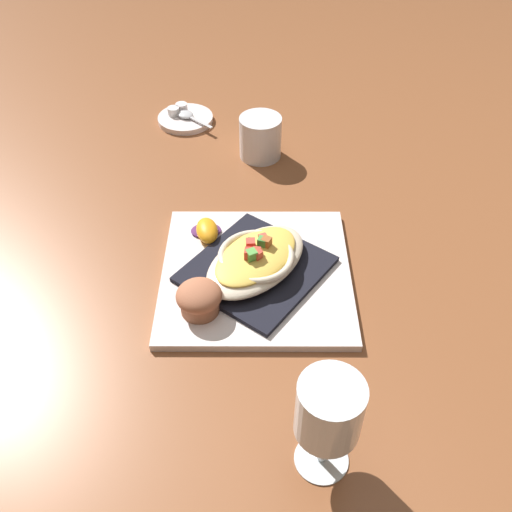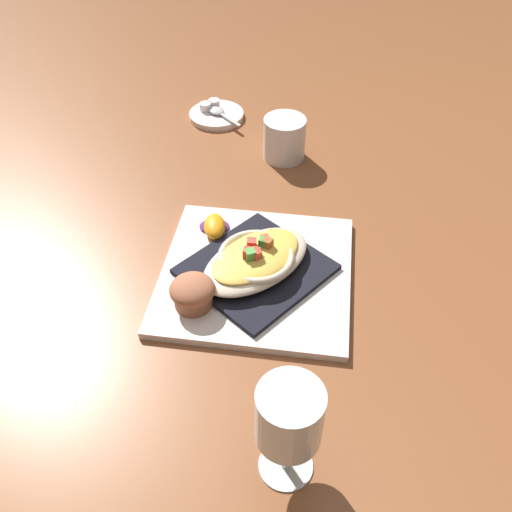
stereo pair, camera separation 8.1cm
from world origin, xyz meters
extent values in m
plane|color=brown|center=(0.00, 0.00, 0.00)|extent=(2.60, 2.60, 0.00)
cube|color=white|center=(0.00, 0.00, 0.01)|extent=(0.32, 0.32, 0.01)
cube|color=black|center=(0.00, 0.00, 0.02)|extent=(0.25, 0.25, 0.01)
ellipsoid|color=beige|center=(0.00, 0.00, 0.03)|extent=(0.21, 0.20, 0.03)
torus|color=beige|center=(0.00, 0.00, 0.04)|extent=(0.16, 0.16, 0.01)
ellipsoid|color=#EFC14D|center=(0.00, 0.00, 0.04)|extent=(0.17, 0.16, 0.01)
cube|color=#DA4534|center=(0.01, -0.01, 0.06)|extent=(0.01, 0.01, 0.01)
cube|color=red|center=(0.01, 0.01, 0.06)|extent=(0.02, 0.02, 0.01)
cube|color=green|center=(0.01, -0.02, 0.05)|extent=(0.01, 0.01, 0.01)
cube|color=#A95A2A|center=(-0.02, -0.01, 0.06)|extent=(0.02, 0.02, 0.01)
cube|color=#DB473B|center=(-0.01, -0.02, 0.06)|extent=(0.01, 0.01, 0.01)
cube|color=#CC4129|center=(0.00, 0.01, 0.06)|extent=(0.02, 0.02, 0.01)
cube|color=green|center=(-0.01, -0.01, 0.06)|extent=(0.02, 0.02, 0.01)
cube|color=#D73C37|center=(0.00, 0.01, 0.06)|extent=(0.01, 0.01, 0.01)
cube|color=#55A443|center=(0.01, 0.01, 0.06)|extent=(0.02, 0.02, 0.01)
cube|color=#D54B2B|center=(0.00, 0.01, 0.05)|extent=(0.01, 0.01, 0.01)
cube|color=#CE412F|center=(0.00, 0.01, 0.06)|extent=(0.02, 0.02, 0.01)
cylinder|color=#A26041|center=(0.09, 0.06, 0.02)|extent=(0.05, 0.05, 0.02)
ellipsoid|color=#A96344|center=(0.09, 0.06, 0.04)|extent=(0.06, 0.06, 0.03)
ellipsoid|color=#4C0F23|center=(0.09, 0.06, 0.05)|extent=(0.02, 0.02, 0.01)
ellipsoid|color=#572B60|center=(0.06, -0.10, 0.02)|extent=(0.05, 0.04, 0.01)
ellipsoid|color=orange|center=(0.06, -0.09, 0.02)|extent=(0.03, 0.06, 0.03)
cylinder|color=white|center=(-0.07, -0.32, 0.04)|extent=(0.08, 0.08, 0.08)
torus|color=white|center=(-0.07, -0.36, 0.04)|extent=(0.02, 0.05, 0.05)
cylinder|color=#4C2D14|center=(-0.07, -0.32, 0.03)|extent=(0.07, 0.07, 0.05)
cylinder|color=white|center=(-0.02, 0.29, 0.00)|extent=(0.06, 0.06, 0.00)
cylinder|color=white|center=(-0.02, 0.29, 0.04)|extent=(0.01, 0.01, 0.06)
cylinder|color=white|center=(-0.02, 0.29, 0.10)|extent=(0.07, 0.07, 0.07)
cylinder|color=silver|center=(-0.02, 0.29, 0.09)|extent=(0.06, 0.06, 0.04)
cylinder|color=white|center=(0.06, -0.47, 0.01)|extent=(0.11, 0.11, 0.01)
ellipsoid|color=silver|center=(0.06, -0.47, 0.02)|extent=(0.05, 0.05, 0.01)
cube|color=silver|center=(0.03, -0.43, 0.02)|extent=(0.04, 0.06, 0.00)
cylinder|color=white|center=(0.06, -0.49, 0.02)|extent=(0.02, 0.02, 0.02)
cylinder|color=silver|center=(0.08, -0.48, 0.02)|extent=(0.02, 0.02, 0.02)
camera|label=1|loc=(0.11, 0.58, 0.60)|focal=39.60mm
camera|label=2|loc=(0.03, 0.59, 0.60)|focal=39.60mm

